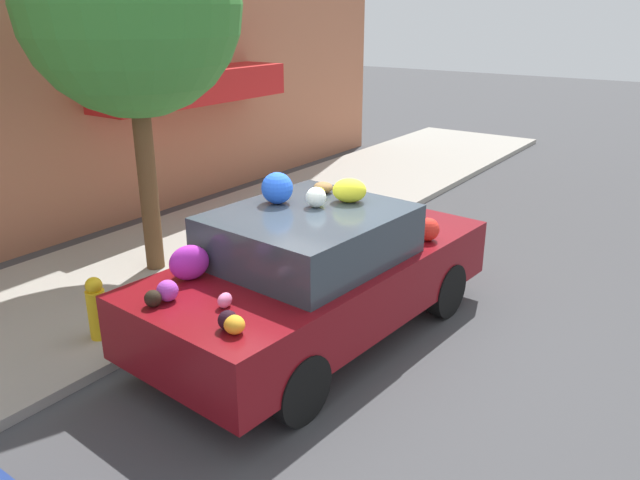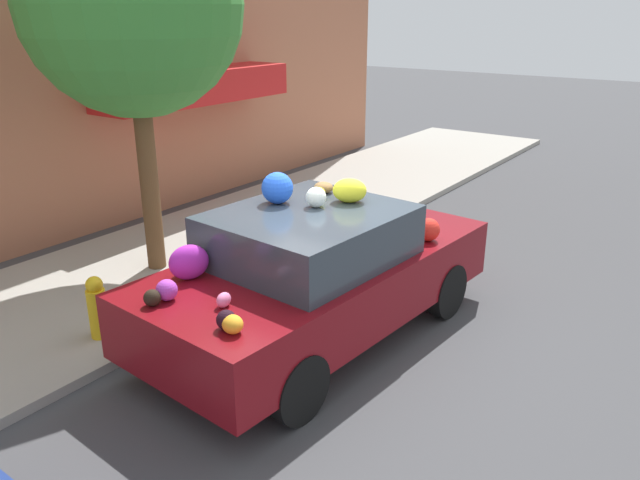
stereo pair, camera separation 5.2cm
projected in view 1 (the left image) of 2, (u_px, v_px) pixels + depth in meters
ground_plane at (308, 330)px, 7.08m from camera, size 60.00×60.00×0.00m
sidewalk_curb at (148, 272)px, 8.52m from camera, size 24.00×3.20×0.11m
building_facade at (30, 35)px, 8.76m from camera, size 18.00×1.20×6.26m
street_tree at (130, 6)px, 7.37m from camera, size 2.67×2.67×4.70m
fire_hydrant at (97, 308)px, 6.60m from camera, size 0.20×0.20×0.70m
art_car at (317, 271)px, 6.69m from camera, size 4.34×2.15×1.83m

